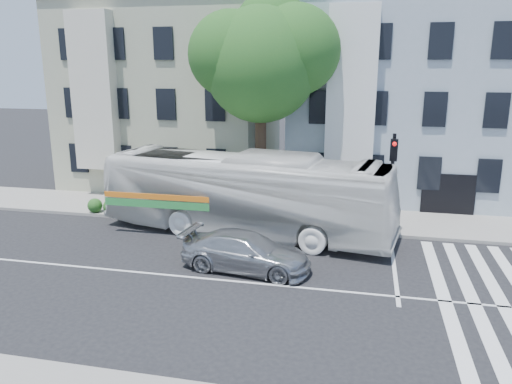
% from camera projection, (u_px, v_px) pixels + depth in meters
% --- Properties ---
extents(ground, '(120.00, 120.00, 0.00)m').
position_uv_depth(ground, '(212.00, 279.00, 18.04)').
color(ground, black).
rests_on(ground, ground).
extents(sidewalk_far, '(80.00, 4.00, 0.15)m').
position_uv_depth(sidewalk_far, '(258.00, 214.00, 25.59)').
color(sidewalk_far, gray).
rests_on(sidewalk_far, ground).
extents(building_left, '(12.00, 10.00, 11.00)m').
position_uv_depth(building_left, '(176.00, 96.00, 32.31)').
color(building_left, '#A3A48A').
rests_on(building_left, ground).
extents(building_right, '(12.00, 10.00, 11.00)m').
position_uv_depth(building_right, '(399.00, 100.00, 29.39)').
color(building_right, '#94A4B0').
rests_on(building_right, ground).
extents(street_tree, '(7.30, 5.90, 11.10)m').
position_uv_depth(street_tree, '(263.00, 58.00, 24.33)').
color(street_tree, '#2D2116').
rests_on(street_tree, ground).
extents(bus, '(5.31, 13.75, 3.74)m').
position_uv_depth(bus, '(246.00, 194.00, 22.49)').
color(bus, silver).
rests_on(bus, ground).
extents(sedan, '(2.59, 5.14, 1.43)m').
position_uv_depth(sedan, '(246.00, 252.00, 18.73)').
color(sedan, '#ADAFB4').
rests_on(sedan, ground).
extents(hedge, '(8.53, 2.17, 0.70)m').
position_uv_depth(hedge, '(173.00, 211.00, 24.70)').
color(hedge, '#1C581C').
rests_on(hedge, sidewalk_far).
extents(traffic_signal, '(0.49, 0.55, 4.67)m').
position_uv_depth(traffic_signal, '(392.00, 172.00, 21.58)').
color(traffic_signal, black).
rests_on(traffic_signal, ground).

